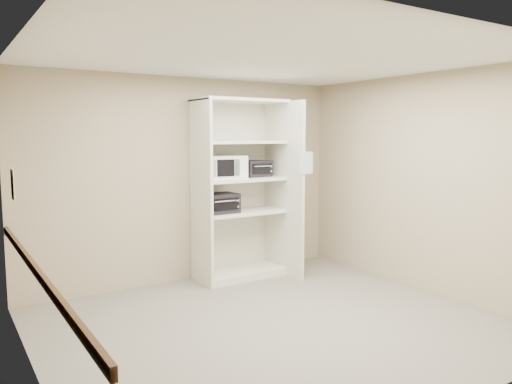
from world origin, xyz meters
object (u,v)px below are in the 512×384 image
shelving_unit (243,195)px  microwave (225,167)px  toaster_oven_lower (219,203)px  toaster_oven_upper (256,169)px

shelving_unit → microwave: 0.47m
microwave → toaster_oven_lower: 0.49m
microwave → toaster_oven_lower: (-0.12, -0.05, -0.47)m
toaster_oven_upper → shelving_unit: bearing=-170.9°
toaster_oven_upper → toaster_oven_lower: toaster_oven_upper is taller
shelving_unit → microwave: (-0.26, 0.04, 0.39)m
microwave → toaster_oven_lower: microwave is taller
toaster_oven_lower → toaster_oven_upper: bearing=4.6°
microwave → toaster_oven_upper: size_ratio=1.30×
toaster_oven_upper → microwave: bearing=178.1°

